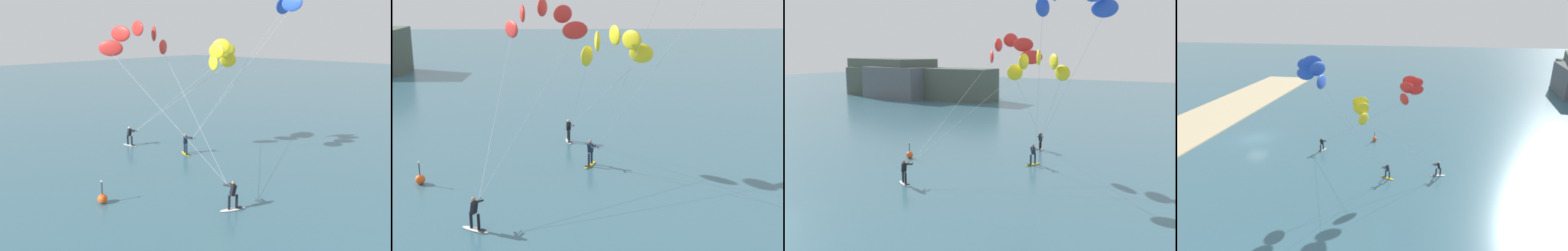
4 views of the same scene
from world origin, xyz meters
TOP-DOWN VIEW (x-y plane):
  - kitesurfer_mid_water at (4.94, 20.49)m, footprint 6.32×12.65m
  - kitesurfer_far_out at (9.10, 16.95)m, footprint 5.24×9.65m
  - marker_buoy at (-1.87, 16.09)m, footprint 0.56×0.56m

SIDE VIEW (x-z plane):
  - marker_buoy at x=-1.87m, z-range -0.39..0.99m
  - kitesurfer_far_out at x=9.10m, z-range 3.02..11.98m
  - kitesurfer_mid_water at x=4.94m, z-range 3.54..13.78m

